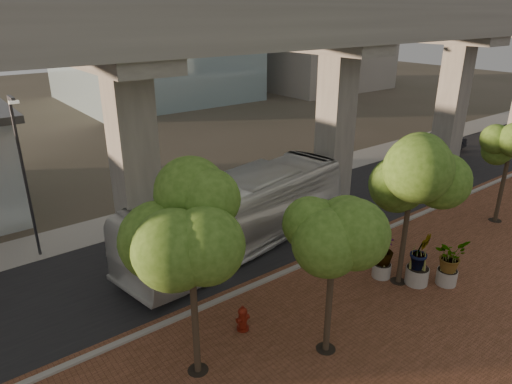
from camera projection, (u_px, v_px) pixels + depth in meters
ground at (274, 250)px, 22.82m from camera, size 160.00×160.00×0.00m
brick_plaza at (411, 334)px, 16.91m from camera, size 70.00×13.00×0.06m
asphalt_road at (251, 235)px, 24.29m from camera, size 90.00×8.00×0.04m
curb_strip at (302, 265)px, 21.32m from camera, size 70.00×0.25×0.16m
far_sidewalk at (198, 203)px, 28.35m from camera, size 90.00×3.00×0.06m
transit_viaduct at (250, 98)px, 21.58m from camera, size 72.00×5.60×12.40m
midrise_block at (320, 3)px, 66.30m from camera, size 18.00×16.00×24.00m
transit_bus at (242, 214)px, 22.44m from camera, size 13.62×5.46×3.70m
parked_car at (443, 143)px, 37.98m from camera, size 5.16×2.04×1.67m
fire_hydrant at (243, 318)px, 16.92m from camera, size 0.51×0.46×1.02m
planter_front at (450, 258)px, 19.47m from camera, size 1.93×1.93×2.13m
planter_right at (384, 251)px, 20.01m from camera, size 2.02×2.02×2.15m
planter_left at (420, 254)px, 19.44m from camera, size 2.19×2.19×2.41m
street_tree_far_west at (190, 234)px, 13.28m from camera, size 3.70×3.70×6.77m
street_tree_near_west at (335, 225)px, 14.30m from camera, size 3.74×3.74×6.59m
street_tree_near_east at (412, 183)px, 18.38m from camera, size 4.03×4.03×6.50m
street_tree_far_east at (511, 146)px, 24.27m from camera, size 2.98×2.98×5.79m
streetlamp_west at (23, 168)px, 20.60m from camera, size 0.39×1.13×7.78m
streetlamp_east at (337, 98)px, 32.45m from camera, size 0.45×1.32×9.12m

